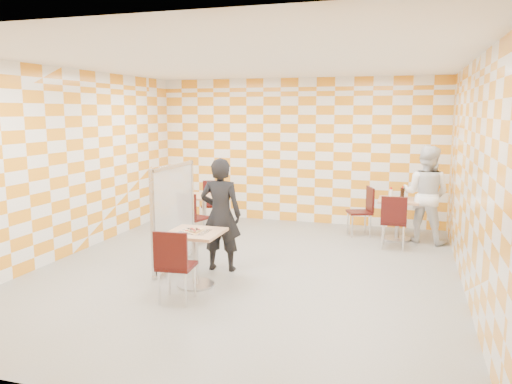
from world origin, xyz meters
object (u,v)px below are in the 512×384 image
(chair_empty_far, at_px, (213,200))
(man_white, at_px, (426,194))
(second_table, at_px, (398,212))
(partition, at_px, (174,215))
(empty_table, at_px, (204,208))
(chair_empty_near, at_px, (191,214))
(chair_second_front, at_px, (394,218))
(sport_bottle, at_px, (391,193))
(main_table, at_px, (195,249))
(chair_second_side, at_px, (364,207))
(chair_main_front, at_px, (174,261))
(man_dark, at_px, (221,215))
(soda_bottle, at_px, (402,193))

(chair_empty_far, xyz_separation_m, man_white, (4.09, -0.05, 0.32))
(second_table, distance_m, partition, 4.13)
(empty_table, relative_size, chair_empty_near, 0.81)
(chair_second_front, height_order, sport_bottle, sport_bottle)
(main_table, relative_size, sport_bottle, 3.75)
(chair_second_side, height_order, chair_empty_near, same)
(second_table, xyz_separation_m, chair_main_front, (-2.51, -4.00, 0.04))
(second_table, bearing_deg, man_white, -2.22)
(chair_empty_far, relative_size, sport_bottle, 4.62)
(partition, relative_size, sport_bottle, 7.75)
(man_dark, height_order, man_white, man_white)
(empty_table, bearing_deg, sport_bottle, 12.41)
(man_dark, xyz_separation_m, sport_bottle, (2.31, 2.67, 0.01))
(main_table, relative_size, chair_second_front, 0.81)
(main_table, height_order, second_table, same)
(second_table, relative_size, man_white, 0.43)
(partition, distance_m, man_white, 4.48)
(soda_bottle, bearing_deg, chair_second_side, 175.14)
(chair_empty_near, relative_size, partition, 0.60)
(second_table, height_order, chair_second_front, chair_second_front)
(chair_main_front, xyz_separation_m, man_dark, (0.06, 1.42, 0.29))
(chair_empty_near, bearing_deg, chair_empty_far, 96.14)
(chair_second_side, distance_m, sport_bottle, 0.56)
(chair_main_front, height_order, soda_bottle, soda_bottle)
(chair_empty_near, xyz_separation_m, partition, (0.30, -1.24, 0.25))
(chair_main_front, height_order, chair_empty_far, same)
(chair_second_side, xyz_separation_m, chair_empty_near, (-2.86, -1.50, 0.00))
(main_table, height_order, chair_main_front, chair_main_front)
(chair_empty_far, xyz_separation_m, soda_bottle, (3.69, 0.03, 0.31))
(chair_second_side, relative_size, man_dark, 0.56)
(chair_main_front, relative_size, sport_bottle, 4.62)
(man_white, bearing_deg, sport_bottle, 8.47)
(soda_bottle, bearing_deg, chair_empty_near, -157.81)
(man_dark, bearing_deg, second_table, -139.14)
(chair_main_front, height_order, chair_second_side, same)
(main_table, bearing_deg, chair_second_side, 60.94)
(main_table, distance_m, chair_empty_far, 3.54)
(chair_second_front, relative_size, partition, 0.60)
(main_table, xyz_separation_m, sport_bottle, (2.39, 3.42, 0.33))
(chair_main_front, bearing_deg, chair_empty_far, 105.49)
(chair_empty_near, height_order, soda_bottle, soda_bottle)
(main_table, bearing_deg, chair_second_front, 46.73)
(main_table, xyz_separation_m, chair_second_side, (1.92, 3.45, 0.04))
(chair_main_front, relative_size, man_dark, 0.56)
(chair_main_front, bearing_deg, empty_table, 106.90)
(chair_main_front, xyz_separation_m, man_white, (2.97, 3.98, 0.32))
(empty_table, xyz_separation_m, partition, (0.35, -1.97, 0.28))
(chair_second_front, relative_size, chair_second_side, 1.00)
(empty_table, height_order, man_white, man_white)
(man_white, height_order, soda_bottle, man_white)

